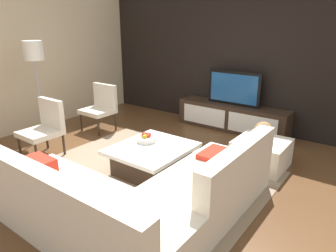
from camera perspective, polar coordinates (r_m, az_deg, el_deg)
ground_plane at (r=4.21m, az=-2.74°, el=-9.37°), size 14.00×14.00×0.00m
feature_wall_back at (r=6.07m, az=13.79°, el=12.71°), size 6.40×0.12×2.80m
side_wall_left at (r=6.38m, az=-25.07°, el=11.79°), size 0.12×5.20×2.80m
area_rug at (r=4.27m, az=-3.80°, el=-8.93°), size 3.13×2.43×0.01m
media_console at (r=6.02m, az=11.80°, el=1.61°), size 2.14×0.47×0.50m
television at (r=5.88m, az=12.16°, el=6.88°), size 1.03×0.06×0.63m
sectional_couch at (r=3.24m, az=-5.32°, el=-13.21°), size 2.27×2.41×0.79m
coffee_table at (r=4.25m, az=-2.98°, el=-6.09°), size 0.95×1.08×0.38m
accent_chair_near at (r=5.07m, az=-21.87°, el=0.20°), size 0.54×0.54×0.87m
floor_lamp at (r=5.74m, az=-23.67°, el=11.66°), size 0.32×0.32×1.70m
ottoman at (r=4.60m, az=16.91°, el=-4.90°), size 0.70×0.70×0.40m
fruit_bowl at (r=4.34m, az=-4.04°, el=-2.31°), size 0.28×0.28×0.13m
accent_chair_far at (r=6.00m, az=-12.35°, el=3.91°), size 0.57×0.50×0.87m
decorative_ball at (r=4.48m, az=17.31°, el=-0.95°), size 0.27×0.27×0.27m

